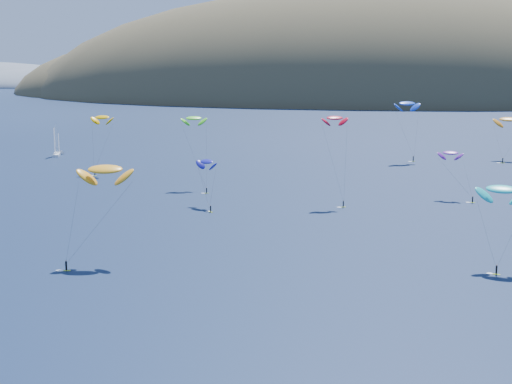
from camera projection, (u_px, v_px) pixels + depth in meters
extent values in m
ellipsoid|color=#3D3526|center=(361.00, 111.00, 623.87)|extent=(600.00, 300.00, 210.00)
ellipsoid|color=#3D3526|center=(191.00, 101.00, 674.20)|extent=(340.00, 240.00, 120.00)
ellipsoid|color=slate|center=(49.00, 87.00, 827.32)|extent=(240.00, 180.00, 44.00)
cube|color=white|center=(57.00, 155.00, 272.85)|extent=(4.62, 8.71, 1.01)
cylinder|color=white|center=(56.00, 139.00, 272.24)|extent=(0.16, 0.16, 11.79)
cube|color=#ADD217|center=(95.00, 176.00, 229.25)|extent=(1.34, 0.66, 0.07)
cylinder|color=black|center=(95.00, 173.00, 229.09)|extent=(0.30, 0.30, 1.37)
sphere|color=#8C6047|center=(95.00, 171.00, 228.94)|extent=(0.23, 0.23, 0.23)
ellipsoid|color=#F6B100|center=(102.00, 117.00, 232.62)|extent=(8.62, 5.46, 4.45)
cube|color=#ADD217|center=(66.00, 271.00, 130.59)|extent=(1.53, 0.67, 0.08)
cylinder|color=black|center=(66.00, 266.00, 130.40)|extent=(0.35, 0.35, 1.58)
sphere|color=#8C6047|center=(66.00, 261.00, 130.23)|extent=(0.27, 0.27, 0.27)
ellipsoid|color=#FFA51C|center=(105.00, 169.00, 136.15)|extent=(10.85, 6.38, 5.70)
cube|color=#ADD217|center=(207.00, 193.00, 201.21)|extent=(1.30, 0.72, 0.07)
cylinder|color=black|center=(207.00, 190.00, 201.06)|extent=(0.29, 0.29, 1.33)
sphere|color=#8C6047|center=(206.00, 188.00, 200.91)|extent=(0.22, 0.22, 0.22)
ellipsoid|color=#4FE626|center=(194.00, 118.00, 209.75)|extent=(7.95, 5.40, 4.06)
cube|color=#ADD217|center=(413.00, 161.00, 258.82)|extent=(1.54, 1.06, 0.08)
cylinder|color=black|center=(413.00, 159.00, 258.63)|extent=(0.35, 0.35, 1.61)
sphere|color=#8C6047|center=(413.00, 156.00, 258.45)|extent=(0.27, 0.27, 0.27)
ellipsoid|color=blue|center=(407.00, 103.00, 257.76)|extent=(10.91, 8.54, 5.52)
cube|color=#ADD217|center=(496.00, 274.00, 128.42)|extent=(1.41, 0.79, 0.07)
cylinder|color=black|center=(496.00, 270.00, 128.25)|extent=(0.32, 0.32, 1.45)
sphere|color=#8C6047|center=(497.00, 265.00, 128.08)|extent=(0.24, 0.24, 0.24)
ellipsoid|color=#17BBBB|center=(502.00, 189.00, 131.62)|extent=(9.76, 6.68, 4.97)
cube|color=#ADD217|center=(472.00, 203.00, 188.73)|extent=(1.42, 0.65, 0.08)
cylinder|color=black|center=(473.00, 199.00, 188.57)|extent=(0.32, 0.32, 1.47)
sphere|color=#8C6047|center=(473.00, 196.00, 188.40)|extent=(0.25, 0.25, 0.25)
ellipsoid|color=#6A1F9F|center=(450.00, 153.00, 194.04)|extent=(6.99, 4.24, 3.64)
cube|color=#ADD217|center=(343.00, 207.00, 183.39)|extent=(1.38, 0.80, 0.07)
cylinder|color=black|center=(343.00, 204.00, 183.23)|extent=(0.31, 0.31, 1.41)
sphere|color=#8C6047|center=(343.00, 201.00, 183.07)|extent=(0.24, 0.24, 0.24)
ellipsoid|color=red|center=(335.00, 118.00, 186.17)|extent=(7.53, 5.28, 3.83)
cube|color=#ADD217|center=(211.00, 212.00, 177.83)|extent=(1.30, 1.08, 0.07)
cylinder|color=black|center=(211.00, 209.00, 177.66)|extent=(0.31, 0.31, 1.41)
sphere|color=#8C6047|center=(211.00, 206.00, 177.50)|extent=(0.24, 0.24, 0.24)
ellipsoid|color=#12128E|center=(207.00, 162.00, 184.98)|extent=(7.53, 6.67, 3.88)
cube|color=#ADD217|center=(503.00, 163.00, 254.85)|extent=(1.60, 0.86, 0.08)
cylinder|color=black|center=(503.00, 160.00, 254.66)|extent=(0.36, 0.36, 1.65)
sphere|color=#8C6047|center=(503.00, 158.00, 254.47)|extent=(0.28, 0.28, 0.28)
ellipsoid|color=orange|center=(509.00, 119.00, 262.34)|extent=(11.38, 7.59, 5.82)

